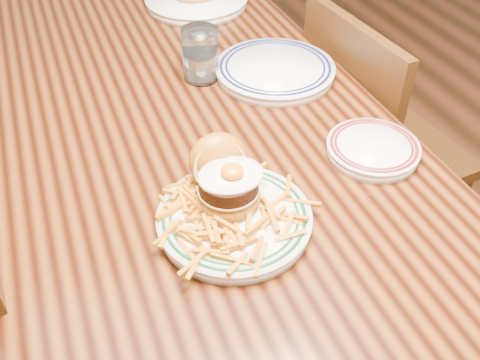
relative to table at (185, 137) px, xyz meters
name	(u,v)px	position (x,y,z in m)	size (l,w,h in m)	color
floor	(199,303)	(0.00, 0.00, -0.66)	(6.00, 6.00, 0.00)	black
table	(185,137)	(0.00, 0.00, 0.00)	(0.85, 1.60, 0.75)	black
chair_right	(370,146)	(0.56, 0.02, -0.20)	(0.44, 0.44, 0.87)	#3F220D
main_plate	(231,205)	(-0.02, -0.37, 0.12)	(0.27, 0.28, 0.13)	white
side_plate	(373,148)	(0.31, -0.31, 0.10)	(0.19, 0.19, 0.03)	white
rear_plate	(275,70)	(0.25, 0.04, 0.11)	(0.29, 0.29, 0.03)	white
water_glass	(201,57)	(0.08, 0.10, 0.14)	(0.08, 0.08, 0.13)	white
far_plate	(197,0)	(0.20, 0.51, 0.11)	(0.31, 0.31, 0.06)	white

